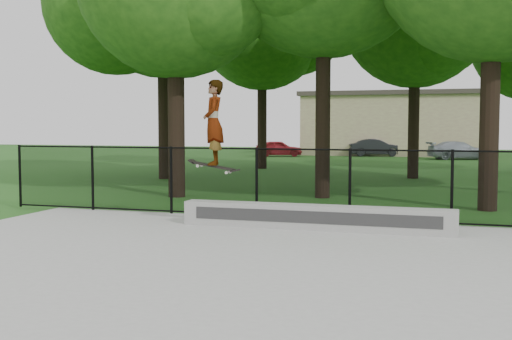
% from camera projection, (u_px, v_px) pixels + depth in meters
% --- Properties ---
extents(ground, '(100.00, 100.00, 0.00)m').
position_uv_depth(ground, '(270.00, 298.00, 7.55)').
color(ground, '#215518').
rests_on(ground, ground).
extents(concrete_slab, '(14.00, 12.00, 0.06)m').
position_uv_depth(concrete_slab, '(270.00, 295.00, 7.55)').
color(concrete_slab, '#A09F9B').
rests_on(concrete_slab, ground).
extents(grind_ledge, '(5.21, 0.40, 0.46)m').
position_uv_depth(grind_ledge, '(315.00, 217.00, 12.14)').
color(grind_ledge, '#ADAEA8').
rests_on(grind_ledge, concrete_slab).
extents(car_a, '(3.28, 2.09, 1.05)m').
position_uv_depth(car_a, '(279.00, 148.00, 41.85)').
color(car_a, maroon).
rests_on(car_a, ground).
extents(car_b, '(3.35, 2.01, 1.14)m').
position_uv_depth(car_b, '(376.00, 148.00, 41.93)').
color(car_b, black).
rests_on(car_b, ground).
extents(car_c, '(3.71, 2.54, 1.08)m').
position_uv_depth(car_c, '(459.00, 150.00, 38.12)').
color(car_c, '#8C939E').
rests_on(car_c, ground).
extents(skater_airborne, '(0.83, 0.71, 1.82)m').
position_uv_depth(skater_airborne, '(214.00, 124.00, 12.51)').
color(skater_airborne, black).
rests_on(skater_airborne, ground).
extents(chainlink_fence, '(16.06, 0.06, 1.50)m').
position_uv_depth(chainlink_fence, '(350.00, 185.00, 13.11)').
color(chainlink_fence, black).
rests_on(chainlink_fence, concrete_slab).
extents(distant_building, '(12.40, 6.40, 4.30)m').
position_uv_depth(distant_building, '(395.00, 123.00, 44.18)').
color(distant_building, beige).
rests_on(distant_building, ground).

